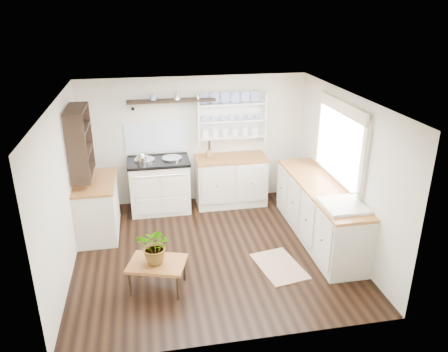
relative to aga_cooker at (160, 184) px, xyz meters
The scene contains 19 objects.
floor 1.78m from the aga_cooker, 66.49° to the right, with size 4.00×3.80×0.01m, color black.
wall_back 1.01m from the aga_cooker, 25.81° to the left, with size 4.00×0.02×2.30m, color beige.
wall_right 3.18m from the aga_cooker, 30.33° to the right, with size 0.02×3.80×2.30m, color beige.
wall_left 2.16m from the aga_cooker, 130.00° to the right, with size 0.02×3.80×2.30m, color beige.
ceiling 2.50m from the aga_cooker, 66.49° to the right, with size 4.00×3.80×0.01m, color white.
window 3.18m from the aga_cooker, 28.34° to the right, with size 0.08×1.55×1.22m.
aga_cooker is the anchor object (origin of this frame).
back_cabinets 1.28m from the aga_cooker, ahead, with size 1.27×0.63×0.90m.
right_cabinets 2.80m from the aga_cooker, 31.66° to the right, with size 0.62×2.43×0.90m.
belfast_sink 3.27m from the aga_cooker, 42.97° to the right, with size 0.55×0.60×0.45m.
left_cabinets 1.22m from the aga_cooker, 146.64° to the right, with size 0.62×1.13×0.90m.
plate_rack 1.74m from the aga_cooker, 12.43° to the left, with size 1.20×0.22×0.90m.
high_shelf 1.47m from the aga_cooker, 36.25° to the left, with size 1.50×0.29×0.16m.
left_shelving 1.71m from the aga_cooker, 149.94° to the right, with size 0.28×0.80×1.05m, color black.
kettle 0.63m from the aga_cooker, 156.85° to the right, with size 0.17×0.17×0.21m, color silver, non-canonical shape.
utensil_crock 1.03m from the aga_cooker, ahead, with size 0.10×0.10×0.12m, color olive.
center_table 2.34m from the aga_cooker, 93.79° to the right, with size 0.83×0.70×0.39m.
potted_plant 2.34m from the aga_cooker, 93.79° to the right, with size 0.44×0.38×0.49m, color #3F7233.
floor_rug 2.70m from the aga_cooker, 54.35° to the right, with size 0.55×0.85×0.02m, color #896C4F.
Camera 1 is at (-0.87, -5.59, 3.51)m, focal length 35.00 mm.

